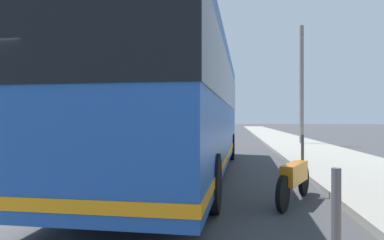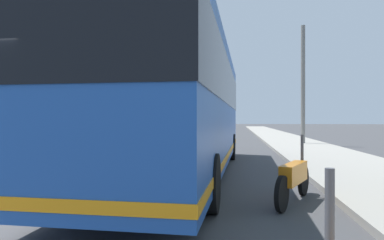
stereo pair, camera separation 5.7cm
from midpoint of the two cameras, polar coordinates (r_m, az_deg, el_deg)
name	(u,v)px [view 2 (the right image)]	position (r m, az deg, el deg)	size (l,w,h in m)	color
sidewalk_curb	(324,155)	(15.25, 21.42, -5.54)	(110.00, 3.60, 0.14)	#9E998E
lane_divider_line	(152,154)	(15.27, -6.61, -5.77)	(110.00, 0.16, 0.01)	silver
coach_bus	(183,102)	(9.61, -1.42, 3.07)	(11.98, 2.99, 3.58)	#1E4C9E
motorcycle_mid_row	(294,178)	(6.72, 17.03, -9.30)	(1.97, 0.94, 1.26)	black
car_side_street	(154,131)	(25.25, -6.32, -1.90)	(4.03, 1.85, 1.44)	gray
car_behind_bus	(194,125)	(47.13, 0.34, -0.92)	(4.68, 2.06, 1.48)	gold
car_far_distant	(195,124)	(54.59, 0.48, -0.76)	(4.04, 1.87, 1.53)	navy
car_ahead_same_lane	(181,127)	(36.52, -1.81, -1.27)	(4.12, 2.01, 1.46)	navy
utility_pole	(303,85)	(21.47, 18.28, 5.56)	(0.25, 0.25, 7.21)	slate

